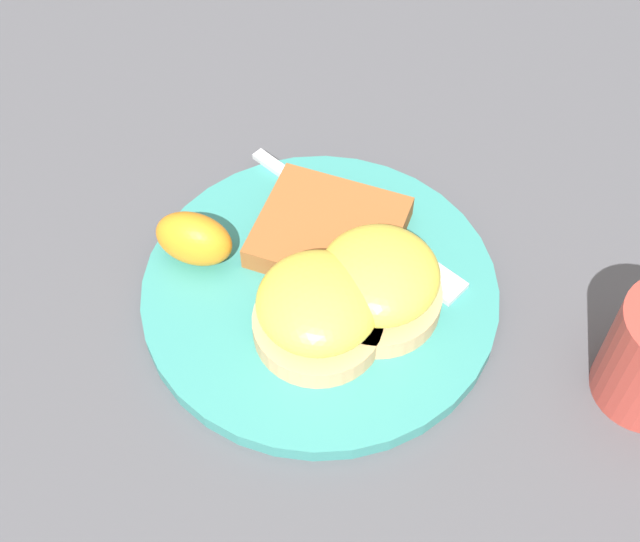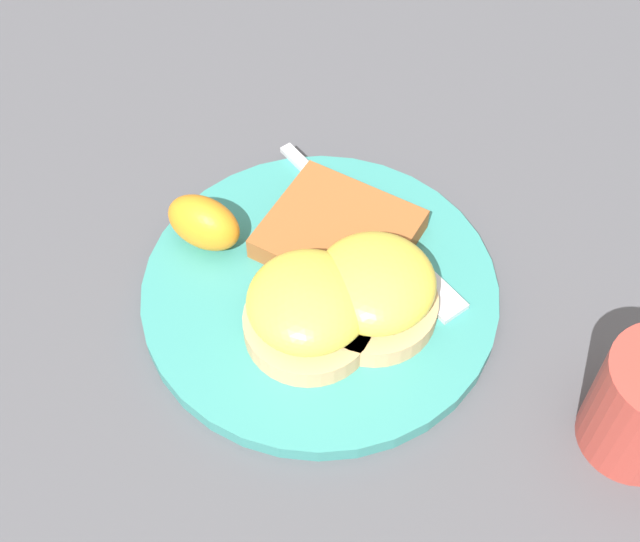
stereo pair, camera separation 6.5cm
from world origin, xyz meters
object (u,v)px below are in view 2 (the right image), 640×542
at_px(fork, 377,237).
at_px(hashbrown_patty, 339,234).
at_px(sandwich_benedict_right, 374,291).
at_px(sandwich_benedict_left, 311,310).
at_px(orange_wedge, 204,223).

bearing_deg(fork, hashbrown_patty, -162.58).
relative_size(sandwich_benedict_right, fork, 0.55).
bearing_deg(sandwich_benedict_left, orange_wedge, 146.37).
bearing_deg(fork, sandwich_benedict_right, -83.12).
bearing_deg(sandwich_benedict_right, sandwich_benedict_left, -148.22).
bearing_deg(hashbrown_patty, sandwich_benedict_left, -92.42).
relative_size(sandwich_benedict_left, hashbrown_patty, 0.88).
height_order(sandwich_benedict_left, sandwich_benedict_right, same).
bearing_deg(orange_wedge, sandwich_benedict_left, -33.63).
height_order(sandwich_benedict_left, hashbrown_patty, sandwich_benedict_left).
xyz_separation_m(orange_wedge, fork, (0.13, 0.03, -0.02)).
distance_m(orange_wedge, fork, 0.13).
bearing_deg(orange_wedge, hashbrown_patty, 11.02).
distance_m(sandwich_benedict_right, fork, 0.07).
xyz_separation_m(sandwich_benedict_right, hashbrown_patty, (-0.04, 0.06, -0.02)).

